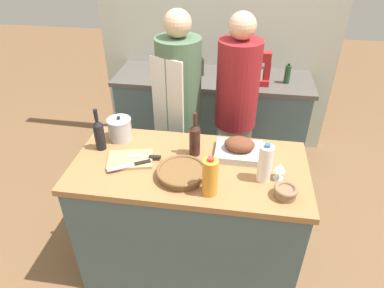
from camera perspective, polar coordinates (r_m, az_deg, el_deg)
name	(u,v)px	position (r m, az deg, el deg)	size (l,w,h in m)	color
ground_plane	(190,261)	(2.77, -0.35, -18.94)	(12.00, 12.00, 0.00)	brown
kitchen_island	(190,218)	(2.42, -0.39, -12.23)	(1.45, 0.71, 0.93)	#4C666B
back_counter	(211,118)	(3.56, 3.25, 4.40)	(1.89, 0.60, 0.91)	#4C666B
back_wall	(218,28)	(3.57, 4.31, 18.68)	(2.39, 0.10, 2.55)	silver
roasting_pan	(239,149)	(2.18, 7.85, -0.76)	(0.30, 0.24, 0.12)	#BCBCC1
wicker_basket	(182,172)	(1.99, -1.74, -4.73)	(0.30, 0.30, 0.06)	brown
cutting_board	(130,160)	(2.16, -10.27, -2.56)	(0.31, 0.25, 0.02)	tan
stock_pot	(120,129)	(2.35, -11.92, 2.48)	(0.16, 0.16, 0.17)	#B7B7BC
mixing_bowl	(286,191)	(1.93, 15.32, -7.63)	(0.13, 0.13, 0.06)	#846647
juice_jug	(210,177)	(1.83, 3.04, -5.51)	(0.08, 0.08, 0.24)	orange
milk_jug	(265,163)	(1.96, 12.07, -3.17)	(0.08, 0.08, 0.25)	white
wine_bottle_green	(195,138)	(2.13, 0.47, 0.94)	(0.07, 0.07, 0.30)	#381E19
wine_bottle_dark	(99,134)	(2.26, -15.22, 1.68)	(0.07, 0.07, 0.29)	black
wine_glass_left	(280,168)	(2.01, 14.42, -3.83)	(0.07, 0.07, 0.11)	silver
knife_chef	(131,165)	(2.10, -10.16, -3.48)	(0.24, 0.16, 0.01)	#B7B7BC
knife_paring	(146,157)	(2.15, -7.64, -2.08)	(0.20, 0.05, 0.01)	#B7B7BC
stand_mixer	(260,71)	(3.20, 11.27, 11.86)	(0.18, 0.14, 0.30)	#B22323
condiment_bottle_tall	(287,74)	(3.30, 15.62, 11.16)	(0.05, 0.05, 0.18)	#234C28
condiment_bottle_short	(201,67)	(3.35, 1.48, 12.71)	(0.06, 0.06, 0.18)	#332D28
condiment_bottle_extra	(190,63)	(3.44, -0.28, 13.32)	(0.07, 0.07, 0.18)	#332D28
person_cook_aproned	(179,108)	(2.71, -2.15, 5.98)	(0.35, 0.37, 1.69)	beige
person_cook_guest	(236,109)	(2.73, 7.30, 5.75)	(0.32, 0.32, 1.68)	beige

